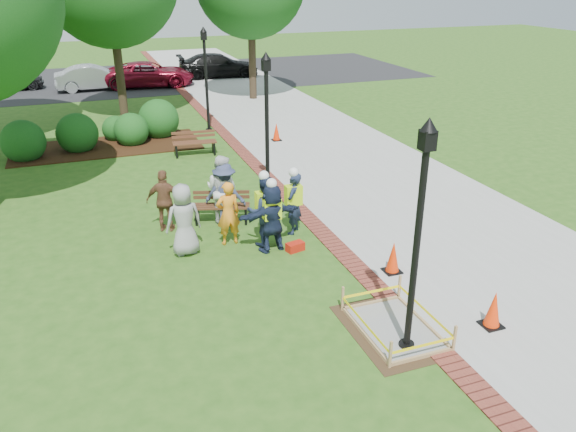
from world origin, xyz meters
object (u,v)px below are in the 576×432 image
object	(u,v)px
hivis_worker_b	(293,201)
wet_concrete_pad	(395,319)
cone_front	(493,310)
hivis_worker_c	(264,209)
hivis_worker_a	(272,215)
bench_near	(222,213)
lamp_near	(419,224)

from	to	relation	value
hivis_worker_b	wet_concrete_pad	bearing A→B (deg)	-86.71
cone_front	hivis_worker_c	xyz separation A→B (m)	(-2.99, 4.88, 0.59)
hivis_worker_c	cone_front	bearing A→B (deg)	-58.51
hivis_worker_b	hivis_worker_c	size ratio (longest dim) A/B	0.92
hivis_worker_b	hivis_worker_c	world-z (taller)	hivis_worker_c
wet_concrete_pad	hivis_worker_b	bearing A→B (deg)	93.29
hivis_worker_a	hivis_worker_b	bearing A→B (deg)	42.11
bench_near	lamp_near	size ratio (longest dim) A/B	0.38
hivis_worker_a	lamp_near	bearing A→B (deg)	-77.12
wet_concrete_pad	cone_front	xyz separation A→B (m)	(1.80, -0.55, 0.14)
hivis_worker_b	hivis_worker_c	distance (m)	1.00
wet_concrete_pad	lamp_near	size ratio (longest dim) A/B	0.54
hivis_worker_b	lamp_near	bearing A→B (deg)	-87.83
lamp_near	hivis_worker_c	world-z (taller)	lamp_near
cone_front	hivis_worker_a	size ratio (longest dim) A/B	0.41
wet_concrete_pad	hivis_worker_a	xyz separation A→B (m)	(-1.11, 3.98, 0.69)
hivis_worker_b	hivis_worker_a	bearing A→B (deg)	-137.89
wet_concrete_pad	cone_front	bearing A→B (deg)	-16.87
bench_near	lamp_near	world-z (taller)	lamp_near
wet_concrete_pad	hivis_worker_c	bearing A→B (deg)	105.28
cone_front	hivis_worker_a	bearing A→B (deg)	122.74
bench_near	lamp_near	bearing A→B (deg)	-74.80
hivis_worker_a	hivis_worker_b	xyz separation A→B (m)	(0.84, 0.76, -0.03)
wet_concrete_pad	cone_front	world-z (taller)	cone_front
lamp_near	hivis_worker_c	bearing A→B (deg)	102.82
cone_front	hivis_worker_c	distance (m)	5.75
cone_front	hivis_worker_a	world-z (taller)	hivis_worker_a
hivis_worker_c	wet_concrete_pad	bearing A→B (deg)	-74.72
lamp_near	hivis_worker_a	world-z (taller)	lamp_near
cone_front	lamp_near	size ratio (longest dim) A/B	0.18
cone_front	hivis_worker_c	bearing A→B (deg)	121.49
cone_front	bench_near	bearing A→B (deg)	119.10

